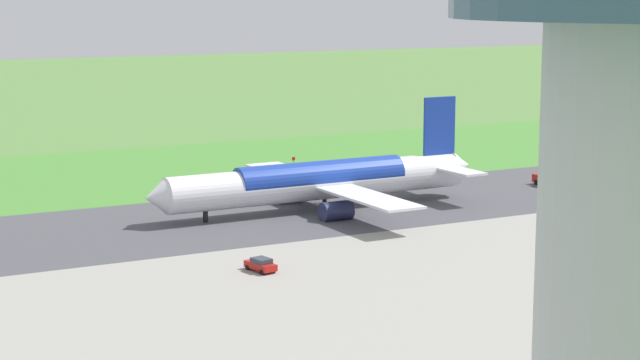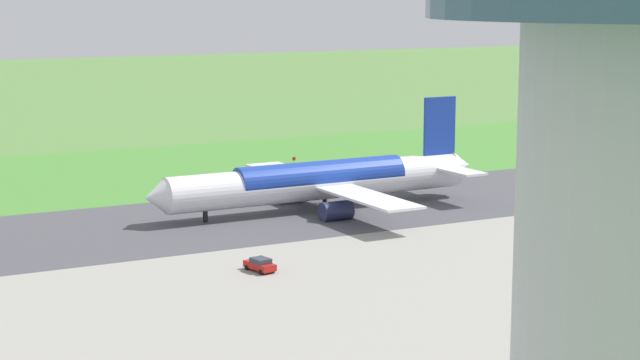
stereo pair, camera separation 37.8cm
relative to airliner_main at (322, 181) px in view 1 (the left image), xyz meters
The scene contains 9 objects.
ground_plane 4.94m from the airliner_main, ahead, with size 800.00×800.00×0.00m, color #547F3D.
runway_asphalt 4.92m from the airliner_main, ahead, with size 600.00×34.21×0.06m, color #47474C.
apron_concrete 54.63m from the airliner_main, 87.53° to the left, with size 440.00×110.00×0.05m, color gray.
grass_verge_foreground 35.92m from the airliner_main, 86.23° to the right, with size 600.00×80.00×0.04m, color #478534.
airliner_main is the anchor object (origin of this frame).
service_car_followme 37.04m from the airliner_main, 50.81° to the left, with size 2.55×4.46×1.62m.
service_truck_fuel 42.60m from the airliner_main, behind, with size 2.42×5.85×2.65m.
no_stopping_sign 33.56m from the airliner_main, 109.38° to the right, with size 0.60×0.10×2.92m.
traffic_cone_orange 36.81m from the airliner_main, 98.02° to the right, with size 0.40×0.40×0.55m, color orange.
Camera 1 is at (71.67, 138.30, 31.43)m, focal length 60.79 mm.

